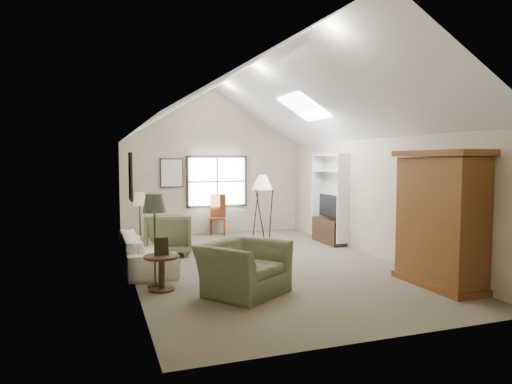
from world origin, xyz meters
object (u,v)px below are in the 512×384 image
object	(u,v)px
armchair_far	(169,233)
side_chair	(218,215)
coffee_table	(263,253)
side_table	(162,273)
sofa	(146,251)
armoire	(440,219)
armchair_near	(244,268)

from	to	relation	value
armchair_far	side_chair	distance (m)	2.68
coffee_table	side_table	distance (m)	2.45
armchair_far	coffee_table	distance (m)	2.25
sofa	coffee_table	size ratio (longest dim) A/B	2.56
side_chair	coffee_table	bearing A→B (deg)	-72.84
coffee_table	side_table	world-z (taller)	side_table
armoire	armchair_near	size ratio (longest dim) A/B	1.80
armchair_far	coffee_table	size ratio (longest dim) A/B	1.16
armoire	armchair_near	distance (m)	3.28
armoire	side_chair	bearing A→B (deg)	109.26
coffee_table	side_table	size ratio (longest dim) A/B	1.56
armoire	sofa	size ratio (longest dim) A/B	0.99
sofa	armchair_far	world-z (taller)	armchair_far
armchair_near	armchair_far	distance (m)	3.40
armchair_near	sofa	bearing A→B (deg)	84.44
armoire	armchair_far	xyz separation A→B (m)	(-3.78, 3.99, -0.64)
sofa	coffee_table	distance (m)	2.25
armchair_far	side_table	xyz separation A→B (m)	(-0.53, -2.75, -0.18)
sofa	side_chair	world-z (taller)	side_chair
armchair_far	side_table	size ratio (longest dim) A/B	1.81
armchair_far	side_table	world-z (taller)	armchair_far
sofa	side_chair	bearing A→B (deg)	-35.62
side_table	side_chair	world-z (taller)	side_chair
sofa	side_table	size ratio (longest dim) A/B	3.99
side_table	sofa	bearing A→B (deg)	92.70
armchair_near	coffee_table	xyz separation A→B (m)	(0.97, 1.79, -0.18)
side_chair	armchair_far	bearing A→B (deg)	-110.21
armoire	coffee_table	world-z (taller)	armoire
sofa	armchair_near	distance (m)	2.52
armchair_near	armchair_far	bearing A→B (deg)	65.70
armoire	coffee_table	xyz separation A→B (m)	(-2.17, 2.44, -0.88)
sofa	armchair_near	size ratio (longest dim) A/B	1.81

